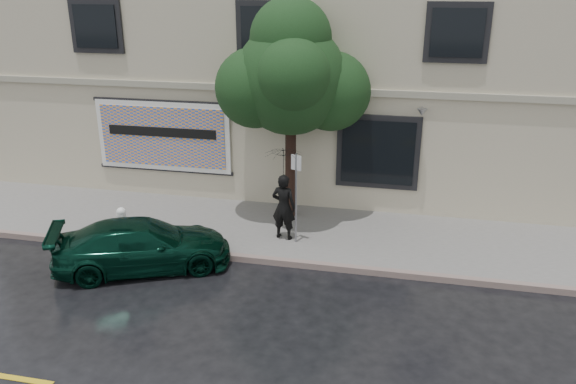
% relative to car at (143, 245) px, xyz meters
% --- Properties ---
extents(ground, '(90.00, 90.00, 0.00)m').
position_rel_car_xyz_m(ground, '(1.95, -0.68, -0.59)').
color(ground, black).
rests_on(ground, ground).
extents(sidewalk, '(20.00, 3.50, 0.15)m').
position_rel_car_xyz_m(sidewalk, '(1.95, 2.57, -0.52)').
color(sidewalk, gray).
rests_on(sidewalk, ground).
extents(curb, '(20.00, 0.18, 0.16)m').
position_rel_car_xyz_m(curb, '(1.95, 0.82, -0.52)').
color(curb, slate).
rests_on(curb, ground).
extents(building, '(20.00, 8.12, 7.00)m').
position_rel_car_xyz_m(building, '(1.95, 8.32, 2.91)').
color(building, '#B4AD91').
rests_on(building, ground).
extents(billboard, '(4.30, 0.16, 2.20)m').
position_rel_car_xyz_m(billboard, '(-1.25, 4.24, 1.46)').
color(billboard, white).
rests_on(billboard, ground).
extents(car, '(4.45, 3.31, 1.19)m').
position_rel_car_xyz_m(car, '(0.00, 0.00, 0.00)').
color(car, black).
rests_on(car, ground).
extents(pedestrian, '(0.69, 0.51, 1.74)m').
position_rel_car_xyz_m(pedestrian, '(2.96, 2.02, 0.43)').
color(pedestrian, black).
rests_on(pedestrian, sidewalk).
extents(umbrella, '(1.30, 1.30, 0.74)m').
position_rel_car_xyz_m(umbrella, '(2.96, 2.02, 1.67)').
color(umbrella, black).
rests_on(umbrella, pedestrian).
extents(street_tree, '(2.93, 2.93, 5.33)m').
position_rel_car_xyz_m(street_tree, '(2.82, 3.52, 3.40)').
color(street_tree, black).
rests_on(street_tree, sidewalk).
extents(fire_hydrant, '(0.35, 0.33, 0.85)m').
position_rel_car_xyz_m(fire_hydrant, '(-1.11, 1.12, -0.03)').
color(fire_hydrant, white).
rests_on(fire_hydrant, sidewalk).
extents(sign_pole, '(0.27, 0.14, 2.36)m').
position_rel_car_xyz_m(sign_pole, '(3.32, 1.84, 0.99)').
color(sign_pole, gray).
rests_on(sign_pole, sidewalk).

